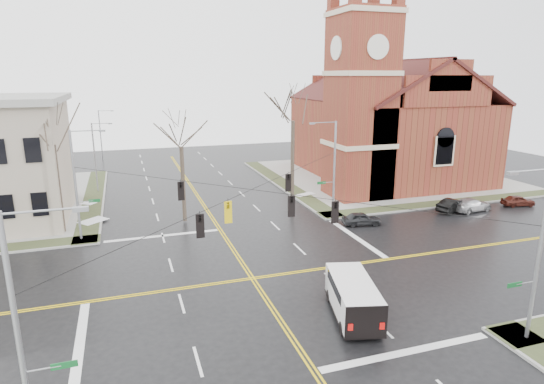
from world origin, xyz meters
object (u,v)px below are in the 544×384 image
object	(u,v)px
signal_pole_ne	(333,165)
parked_car_b	(453,205)
signal_pole_sw	(23,329)
tree_ne	(293,114)
tree_nw_near	(181,142)
tree_nw_far	(53,139)
church	(383,114)
streetlight_north_b	(101,134)
cargo_van	(352,294)
signal_pole_nw	(78,182)
signal_pole_se	(537,251)
parked_car_a	(361,219)
parked_car_d	(518,201)
streetlight_north_a	(96,155)
parked_car_c	(471,205)

from	to	relation	value
signal_pole_ne	parked_car_b	size ratio (longest dim) A/B	2.23
signal_pole_sw	parked_car_b	xyz separation A→B (m)	(34.77, 20.13, -4.29)
signal_pole_sw	tree_ne	xyz separation A→B (m)	(18.98, 24.22, 4.83)
tree_nw_near	parked_car_b	bearing A→B (deg)	-10.79
tree_nw_far	tree_ne	bearing A→B (deg)	-3.35
church	streetlight_north_b	xyz separation A→B (m)	(-35.42, 23.22, -3.97)
church	tree_ne	size ratio (longest dim) A/B	2.03
streetlight_north_b	cargo_van	bearing A→B (deg)	-74.83
signal_pole_nw	signal_pole_se	world-z (taller)	same
parked_car_a	signal_pole_sw	bearing A→B (deg)	140.51
signal_pole_nw	cargo_van	size ratio (longest dim) A/B	1.51
streetlight_north_b	tree_nw_far	xyz separation A→B (m)	(-2.42, -34.07, 3.74)
church	tree_nw_far	size ratio (longest dim) A/B	2.43
parked_car_d	tree_ne	xyz separation A→B (m)	(-23.59, 4.54, 9.21)
parked_car_a	tree_nw_far	distance (m)	27.44
signal_pole_ne	cargo_van	xyz separation A→B (m)	(-7.24, -17.86, -3.69)
parked_car_d	tree_nw_near	size ratio (longest dim) A/B	0.32
signal_pole_nw	parked_car_a	xyz separation A→B (m)	(23.88, -3.75, -4.35)
tree_ne	parked_car_d	bearing A→B (deg)	-10.89
parked_car_d	church	bearing A→B (deg)	33.36
church	tree_nw_near	world-z (taller)	church
cargo_van	parked_car_b	distance (m)	24.50
parked_car_b	tree_nw_near	bearing A→B (deg)	61.47
signal_pole_sw	streetlight_north_a	xyz separation A→B (m)	(0.67, 39.50, -0.48)
signal_pole_nw	parked_car_d	world-z (taller)	signal_pole_nw
signal_pole_nw	streetlight_north_a	bearing A→B (deg)	87.68
signal_pole_se	tree_ne	world-z (taller)	tree_ne
signal_pole_ne	parked_car_b	bearing A→B (deg)	-13.30
signal_pole_sw	parked_car_d	bearing A→B (deg)	24.80
streetlight_north_a	tree_nw_near	bearing A→B (deg)	-60.97
cargo_van	parked_car_d	bearing A→B (deg)	42.55
parked_car_b	tree_nw_far	size ratio (longest dim) A/B	0.36
signal_pole_sw	streetlight_north_b	xyz separation A→B (m)	(0.67, 59.50, -0.48)
parked_car_b	tree_nw_far	bearing A→B (deg)	64.01
signal_pole_ne	streetlight_north_a	bearing A→B (deg)	143.10
signal_pole_ne	parked_car_c	size ratio (longest dim) A/B	2.00
church	tree_nw_far	xyz separation A→B (m)	(-37.84, -10.86, -0.22)
signal_pole_se	cargo_van	world-z (taller)	signal_pole_se
signal_pole_ne	streetlight_north_b	world-z (taller)	signal_pole_ne
cargo_van	signal_pole_sw	bearing A→B (deg)	-147.14
parked_car_a	parked_car_c	bearing A→B (deg)	-76.21
church	parked_car_c	world-z (taller)	church
signal_pole_sw	church	bearing A→B (deg)	45.16
signal_pole_sw	tree_nw_near	size ratio (longest dim) A/B	0.86
signal_pole_sw	tree_nw_far	bearing A→B (deg)	93.94
signal_pole_sw	cargo_van	world-z (taller)	signal_pole_sw
signal_pole_sw	tree_ne	world-z (taller)	tree_ne
signal_pole_sw	streetlight_north_b	world-z (taller)	signal_pole_sw
signal_pole_ne	signal_pole_sw	size ratio (longest dim) A/B	1.00
signal_pole_nw	tree_ne	world-z (taller)	tree_ne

